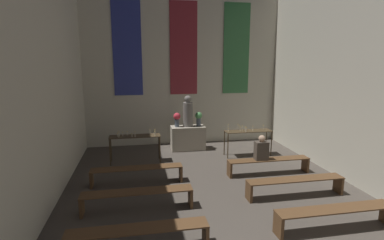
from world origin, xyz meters
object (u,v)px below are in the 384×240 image
Objects in this scene: pew_back_right at (269,163)px; person_seated at (261,149)px; altar at (188,138)px; candle_rack_right at (248,134)px; candle_rack_left at (135,139)px; pew_third_right at (295,183)px; pew_back_left at (137,171)px; statue at (188,113)px; pew_third_left at (138,196)px; pew_second_right at (335,214)px; pew_second_left at (138,234)px; flower_vase_right at (199,118)px; flower_vase_left at (177,118)px.

person_seated is (-0.23, 0.00, 0.41)m from pew_back_right.
altar is 0.51× the size of pew_back_right.
candle_rack_left is at bearing -179.96° from candle_rack_right.
pew_third_right and pew_back_left have the same top height.
pew_third_left is (-1.83, -4.24, -1.02)m from statue.
pew_second_left is at bearing 180.00° from pew_second_right.
pew_second_right is (1.43, -5.70, -0.82)m from flower_vase_right.
flower_vase_left is 0.21× the size of pew_second_left.
person_seated is (-0.23, 2.91, 0.41)m from pew_second_right.
person_seated is (1.98, -2.78, -0.41)m from flower_vase_left.
flower_vase_left reaches higher than person_seated.
pew_third_left is at bearing -117.60° from flower_vase_right.
altar is at bearing 119.75° from person_seated.
statue reaches higher than candle_rack_left.
pew_third_right is (3.69, -3.18, -0.42)m from candle_rack_left.
candle_rack_left is 4.66m from pew_second_left.
pew_second_right is (2.22, -5.70, -0.82)m from flower_vase_left.
candle_rack_left reaches higher than pew_third_right.
statue is 0.44m from flower_vase_left.
pew_third_left is at bearing -158.24° from pew_back_right.
pew_second_right is at bearing -90.00° from pew_third_right.
flower_vase_right is 6.17m from pew_second_left.
candle_rack_left is at bearing 153.47° from person_seated.
person_seated is at bearing 40.47° from pew_second_left.
flower_vase_right is at bearing 51.46° from pew_back_left.
flower_vase_right is at bearing 113.31° from person_seated.
pew_third_right is (1.83, -4.24, -1.02)m from statue.
candle_rack_right is 0.67× the size of pew_back_right.
candle_rack_left is at bearing 128.49° from pew_second_right.
pew_third_left is at bearing -113.29° from statue.
flower_vase_right is 0.21× the size of pew_second_left.
candle_rack_right is 0.67× the size of pew_second_right.
pew_back_left is at bearing 90.00° from pew_second_left.
candle_rack_left reaches higher than pew_back_left.
candle_rack_left is 4.89m from pew_third_right.
pew_third_right is 1.46m from pew_back_right.
pew_third_right is at bearing 0.00° from pew_third_left.
pew_back_left is at bearing -123.26° from altar.
statue is 6.07m from pew_second_left.
pew_second_left and pew_second_right have the same top height.
pew_back_right is at bearing -0.00° from person_seated.
person_seated is (1.59, -2.78, -0.61)m from statue.
statue is 2.20× the size of flower_vase_left.
pew_second_left is at bearing -90.00° from pew_third_left.
candle_rack_right is (1.86, -1.06, -0.60)m from statue.
statue reaches higher than pew_second_right.
pew_back_right is (3.69, -1.72, -0.42)m from candle_rack_left.
flower_vase_right is 4.55m from pew_third_right.
statue is 0.47× the size of pew_second_left.
person_seated is at bearing -26.53° from candle_rack_left.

